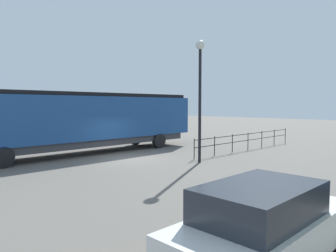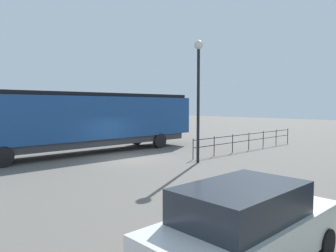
# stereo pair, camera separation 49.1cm
# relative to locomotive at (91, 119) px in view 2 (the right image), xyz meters

# --- Properties ---
(ground_plane) EXTENTS (120.00, 120.00, 0.00)m
(ground_plane) POSITION_rel_locomotive_xyz_m (3.66, 0.47, -2.24)
(ground_plane) COLOR #666059
(locomotive) EXTENTS (3.09, 16.76, 3.97)m
(locomotive) POSITION_rel_locomotive_xyz_m (0.00, 0.00, 0.00)
(locomotive) COLOR navy
(locomotive) RESTS_ON ground_plane
(parked_car_white) EXTENTS (1.91, 4.53, 1.70)m
(parked_car_white) POSITION_rel_locomotive_xyz_m (15.54, -5.56, -1.37)
(parked_car_white) COLOR silver
(parked_car_white) RESTS_ON ground_plane
(lamp_post) EXTENTS (0.49, 0.49, 6.67)m
(lamp_post) POSITION_rel_locomotive_xyz_m (7.31, 2.41, 2.31)
(lamp_post) COLOR black
(lamp_post) RESTS_ON ground_plane
(platform_fence) EXTENTS (0.05, 11.83, 1.22)m
(platform_fence) POSITION_rel_locomotive_xyz_m (6.42, 8.89, -1.45)
(platform_fence) COLOR black
(platform_fence) RESTS_ON ground_plane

